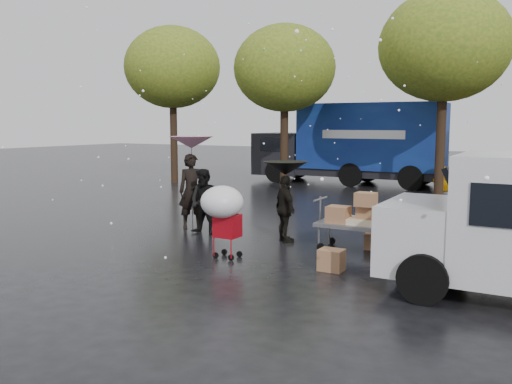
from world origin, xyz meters
The scene contains 13 objects.
ground centered at (0.00, 0.00, 0.00)m, with size 90.00×90.00×0.00m, color black.
person_pink centered at (-1.99, 1.66, 0.95)m, with size 0.69×0.45×1.90m, color black.
person_middle centered at (-1.30, 1.21, 0.79)m, with size 0.77×0.60×1.58m, color black.
person_black centered at (0.81, 1.33, 0.76)m, with size 0.89×0.37×1.52m, color black.
umbrella_pink centered at (-1.99, 1.66, 2.18)m, with size 1.11×1.11×2.34m.
umbrella_black centered at (0.81, 1.33, 1.67)m, with size 1.01×1.01×1.82m.
vendor_cart centered at (2.51, 1.26, 0.73)m, with size 1.52×0.80×1.27m.
shopping_cart centered at (0.44, -0.67, 1.06)m, with size 0.84×0.84×1.46m.
blue_truck centered at (-1.83, 13.43, 1.76)m, with size 8.30×2.60×3.50m.
box_ground_near centered at (2.59, -0.39, 0.20)m, with size 0.44×0.35×0.39m, color #956341.
box_ground_far centered at (2.76, 1.64, 0.16)m, with size 0.41×0.32×0.32m, color #956341.
yellow_taxi centered at (4.32, 12.12, 0.79)m, with size 1.86×4.63×1.58m, color yellow.
tree_row centered at (-0.47, 10.00, 5.02)m, with size 21.60×4.40×7.12m.
Camera 1 is at (6.07, -9.44, 2.67)m, focal length 38.00 mm.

